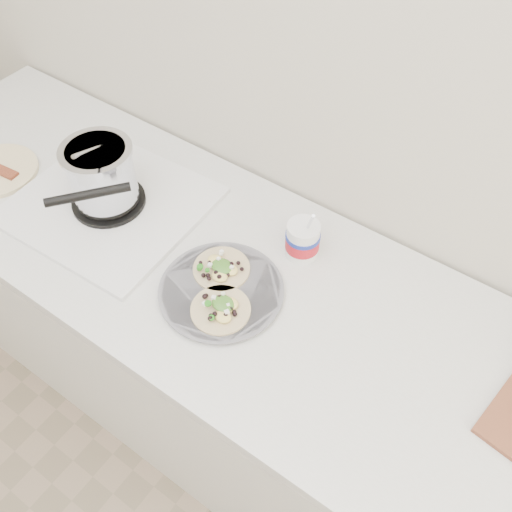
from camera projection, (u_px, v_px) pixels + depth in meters
The scene contains 4 objects.
counter at pixel (262, 375), 1.71m from camera, with size 2.44×0.66×0.90m.
stove at pixel (105, 185), 1.48m from camera, with size 0.50×0.47×0.23m.
taco_plate at pixel (221, 289), 1.34m from camera, with size 0.30×0.30×0.04m.
tub at pixel (304, 237), 1.38m from camera, with size 0.09×0.09×0.19m.
Camera 1 is at (0.46, 0.75, 1.99)m, focal length 40.00 mm.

